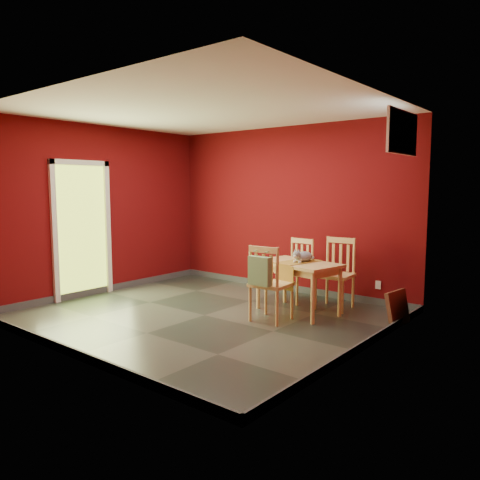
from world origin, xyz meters
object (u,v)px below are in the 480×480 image
Objects in this scene: chair_far_left at (296,269)px; picture_frame at (397,308)px; chair_far_right at (336,272)px; cat at (304,255)px; tote_bag at (260,271)px; dining_table at (298,268)px; chair_near at (270,282)px.

picture_frame is at bearing -10.06° from chair_far_left.
chair_far_right reaches higher than cat.
tote_bag reaches higher than picture_frame.
tote_bag is (-0.05, -0.81, 0.08)m from dining_table.
picture_frame is (1.36, 0.85, -0.29)m from chair_near.
chair_far_left is at bearing 105.35° from chair_near.
dining_table is 1.38m from picture_frame.
dining_table is at bearing -168.43° from picture_frame.
chair_near reaches higher than chair_far_left.
dining_table is 0.63m from chair_far_right.
chair_far_left is (-0.38, 0.56, -0.13)m from dining_table.
chair_far_left reaches higher than tote_bag.
cat is at bearing 83.46° from tote_bag.
tote_bag is 1.79m from picture_frame.
chair_far_right reaches higher than chair_near.
chair_near is (-0.36, -1.13, -0.01)m from chair_far_right.
chair_far_left is at bearing 103.40° from tote_bag.
chair_far_right is 0.62m from cat.
chair_far_right is at bearing 61.97° from dining_table.
tote_bag is 0.95× the size of picture_frame.
chair_near is 2.31× the size of tote_bag.
chair_far_left reaches higher than picture_frame.
chair_far_right is at bearing -0.88° from chair_far_left.
tote_bag is (0.01, -0.23, 0.19)m from chair_near.
picture_frame is (1.24, 0.21, -0.58)m from cat.
chair_far_left is 0.94× the size of chair_far_right.
chair_far_right reaches higher than dining_table.
chair_near is (0.31, -1.14, 0.02)m from chair_far_left.
dining_table is 0.60m from chair_near.
dining_table is at bearing 86.55° from tote_bag.
chair_far_right is at bearing 164.04° from picture_frame.
cat is (0.43, -0.51, 0.32)m from chair_far_left.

